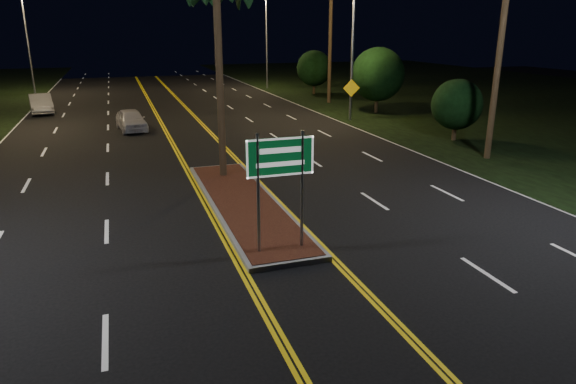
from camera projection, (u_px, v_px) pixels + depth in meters
name	position (u px, v px, depth m)	size (l,w,h in m)	color
ground	(319.00, 304.00, 11.40)	(120.00, 120.00, 0.00)	black
grass_right	(541.00, 101.00, 43.01)	(40.00, 110.00, 0.01)	black
median_island	(244.00, 203.00, 17.70)	(2.25, 10.25, 0.17)	gray
highway_sign	(280.00, 168.00, 13.20)	(1.80, 0.08, 3.20)	gray
streetlight_left_far	(31.00, 31.00, 46.27)	(1.91, 0.44, 9.00)	gray
streetlight_right_mid	(348.00, 32.00, 32.76)	(1.91, 0.44, 9.00)	gray
streetlight_right_far	(263.00, 31.00, 50.84)	(1.91, 0.44, 9.00)	gray
shrub_near	(457.00, 105.00, 27.52)	(2.70, 2.70, 3.30)	#382819
shrub_mid	(378.00, 74.00, 36.47)	(3.78, 3.78, 4.62)	#382819
shrub_far	(314.00, 68.00, 47.38)	(3.24, 3.24, 3.96)	#382819
car_near	(131.00, 118.00, 30.63)	(1.89, 4.42, 1.47)	silver
car_far	(41.00, 102.00, 36.86)	(2.04, 4.77, 1.59)	#9A9AA3
warning_sign	(351.00, 94.00, 33.57)	(1.13, 0.12, 2.70)	gray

